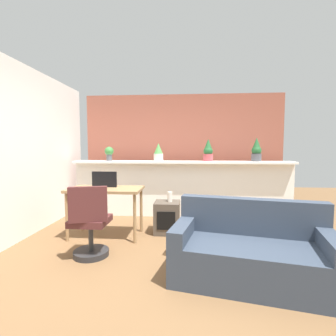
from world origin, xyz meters
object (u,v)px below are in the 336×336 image
potted_plant_1 (158,152)px  tv_monitor (104,179)px  vase_on_shelf (170,197)px  desk (106,193)px  couch (251,253)px  office_chair (90,227)px  side_cube_shelf (167,217)px  potted_plant_0 (109,153)px  potted_plant_2 (208,151)px  potted_plant_3 (256,150)px

potted_plant_1 → tv_monitor: bearing=-122.9°
potted_plant_1 → vase_on_shelf: size_ratio=2.19×
desk → couch: couch is taller
office_chair → tv_monitor: bearing=96.4°
side_cube_shelf → couch: bearing=-54.7°
desk → office_chair: bearing=-86.0°
potted_plant_0 → side_cube_shelf: (1.24, -0.97, -1.01)m
desk → potted_plant_0: bearing=104.7°
potted_plant_2 → side_cube_shelf: (-0.71, -0.97, -1.05)m
desk → vase_on_shelf: (0.96, 0.27, -0.09)m
desk → side_cube_shelf: desk is taller
potted_plant_1 → desk: size_ratio=0.31×
side_cube_shelf → potted_plant_0: bearing=142.0°
potted_plant_3 → couch: bearing=-105.2°
office_chair → vase_on_shelf: 1.39m
potted_plant_3 → tv_monitor: size_ratio=1.18×
office_chair → vase_on_shelf: size_ratio=5.77×
potted_plant_0 → side_cube_shelf: bearing=-38.0°
potted_plant_0 → vase_on_shelf: 1.72m
potted_plant_2 → vase_on_shelf: potted_plant_2 is taller
couch → potted_plant_2: bearing=96.5°
side_cube_shelf → couch: couch is taller
couch → desk: bearing=148.9°
potted_plant_1 → potted_plant_3: size_ratio=0.76×
tv_monitor → vase_on_shelf: size_ratio=2.44×
potted_plant_2 → couch: 2.58m
desk → office_chair: office_chair is taller
tv_monitor → office_chair: 0.98m
potted_plant_0 → desk: size_ratio=0.25×
potted_plant_2 → side_cube_shelf: 1.59m
vase_on_shelf → couch: bearing=-56.4°
potted_plant_3 → office_chair: 3.32m
potted_plant_0 → couch: bearing=-46.7°
potted_plant_3 → potted_plant_0: bearing=-179.5°
desk → tv_monitor: bearing=117.5°
potted_plant_2 → tv_monitor: 2.06m
office_chair → desk: bearing=94.0°
potted_plant_0 → desk: bearing=-75.3°
potted_plant_3 → side_cube_shelf: 2.18m
potted_plant_3 → potted_plant_2: bearing=-178.8°
potted_plant_0 → couch: 3.37m
couch → office_chair: bearing=168.4°
tv_monitor → side_cube_shelf: (0.96, 0.15, -0.62)m
potted_plant_3 → couch: 2.67m
vase_on_shelf → couch: couch is taller
potted_plant_2 → desk: potted_plant_2 is taller
couch → potted_plant_0: bearing=133.3°
office_chair → couch: 1.89m
side_cube_shelf → potted_plant_3: bearing=31.4°
potted_plant_1 → potted_plant_2: (0.96, 0.02, 0.03)m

